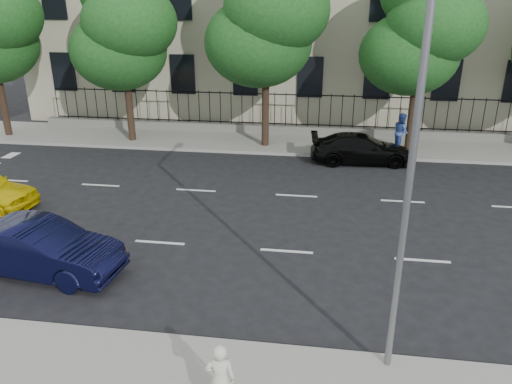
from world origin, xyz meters
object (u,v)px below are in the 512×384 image
black_sedan (361,149)px  woman_near (220,380)px  navy_sedan (39,249)px  street_light (411,122)px

black_sedan → woman_near: size_ratio=3.05×
navy_sedan → woman_near: (6.00, -4.35, 0.14)m
navy_sedan → woman_near: bearing=-119.4°
street_light → black_sedan: bearing=89.4°
navy_sedan → black_sedan: navy_sedan is taller
navy_sedan → street_light: bearing=-96.2°
woman_near → black_sedan: bearing=-109.7°
street_light → woman_near: (-3.15, -2.29, -4.24)m
street_light → navy_sedan: size_ratio=1.75×
navy_sedan → woman_near: size_ratio=3.06×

